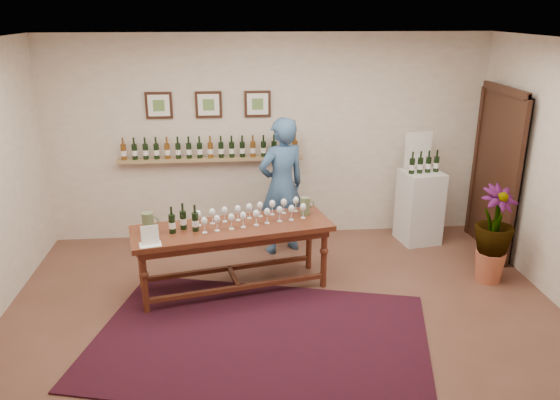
{
  "coord_description": "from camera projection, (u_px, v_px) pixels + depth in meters",
  "views": [
    {
      "loc": [
        -0.51,
        -4.82,
        3.09
      ],
      "look_at": [
        0.0,
        0.8,
        1.1
      ],
      "focal_mm": 35.0,
      "sensor_mm": 36.0,
      "label": 1
    }
  ],
  "objects": [
    {
      "name": "ground",
      "position": [
        287.0,
        327.0,
        5.59
      ],
      "size": [
        6.0,
        6.0,
        0.0
      ],
      "primitive_type": "plane",
      "color": "brown",
      "rests_on": "ground"
    },
    {
      "name": "room_shell",
      "position": [
        433.0,
        167.0,
        7.14
      ],
      "size": [
        6.0,
        6.0,
        6.0
      ],
      "color": "silver",
      "rests_on": "ground"
    },
    {
      "name": "rug",
      "position": [
        261.0,
        339.0,
        5.38
      ],
      "size": [
        3.68,
        2.89,
        0.02
      ],
      "primitive_type": "cube",
      "rotation": [
        0.0,
        0.0,
        -0.25
      ],
      "color": "#4B0E0D",
      "rests_on": "ground"
    },
    {
      "name": "tasting_table",
      "position": [
        233.0,
        236.0,
        6.13
      ],
      "size": [
        2.32,
        1.15,
        0.79
      ],
      "rotation": [
        0.0,
        0.0,
        0.21
      ],
      "color": "#461511",
      "rests_on": "ground"
    },
    {
      "name": "table_glasses",
      "position": [
        252.0,
        214.0,
        6.18
      ],
      "size": [
        1.39,
        0.7,
        0.19
      ],
      "primitive_type": null,
      "rotation": [
        0.0,
        0.0,
        0.3
      ],
      "color": "white",
      "rests_on": "tasting_table"
    },
    {
      "name": "table_bottles",
      "position": [
        183.0,
        217.0,
        5.92
      ],
      "size": [
        0.31,
        0.21,
        0.31
      ],
      "primitive_type": null,
      "rotation": [
        0.0,
        0.0,
        0.15
      ],
      "color": "black",
      "rests_on": "tasting_table"
    },
    {
      "name": "pitcher_left",
      "position": [
        148.0,
        223.0,
        5.87
      ],
      "size": [
        0.16,
        0.16,
        0.23
      ],
      "primitive_type": null,
      "rotation": [
        0.0,
        0.0,
        0.11
      ],
      "color": "#596740",
      "rests_on": "tasting_table"
    },
    {
      "name": "pitcher_right",
      "position": [
        305.0,
        206.0,
        6.4
      ],
      "size": [
        0.14,
        0.14,
        0.21
      ],
      "primitive_type": null,
      "rotation": [
        0.0,
        0.0,
        0.05
      ],
      "color": "#596740",
      "rests_on": "tasting_table"
    },
    {
      "name": "menu_card",
      "position": [
        150.0,
        235.0,
        5.59
      ],
      "size": [
        0.25,
        0.2,
        0.2
      ],
      "primitive_type": "cube",
      "rotation": [
        0.0,
        0.0,
        0.23
      ],
      "color": "white",
      "rests_on": "tasting_table"
    },
    {
      "name": "display_pedestal",
      "position": [
        419.0,
        207.0,
        7.51
      ],
      "size": [
        0.58,
        0.58,
        1.0
      ],
      "primitive_type": "cube",
      "rotation": [
        0.0,
        0.0,
        0.17
      ],
      "color": "silver",
      "rests_on": "ground"
    },
    {
      "name": "pedestal_bottles",
      "position": [
        425.0,
        161.0,
        7.25
      ],
      "size": [
        0.33,
        0.14,
        0.32
      ],
      "primitive_type": null,
      "rotation": [
        0.0,
        0.0,
        0.17
      ],
      "color": "black",
      "rests_on": "display_pedestal"
    },
    {
      "name": "info_sign",
      "position": [
        418.0,
        149.0,
        7.42
      ],
      "size": [
        0.38,
        0.08,
        0.53
      ],
      "primitive_type": "cube",
      "rotation": [
        0.0,
        0.0,
        0.17
      ],
      "color": "white",
      "rests_on": "display_pedestal"
    },
    {
      "name": "potted_plant",
      "position": [
        494.0,
        235.0,
        6.36
      ],
      "size": [
        0.67,
        0.67,
        1.01
      ],
      "rotation": [
        0.0,
        0.0,
        0.3
      ],
      "color": "#B0583A",
      "rests_on": "ground"
    },
    {
      "name": "person",
      "position": [
        282.0,
        186.0,
        7.06
      ],
      "size": [
        0.78,
        0.67,
        1.81
      ],
      "primitive_type": "imported",
      "rotation": [
        0.0,
        0.0,
        3.56
      ],
      "color": "#375A83",
      "rests_on": "ground"
    }
  ]
}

